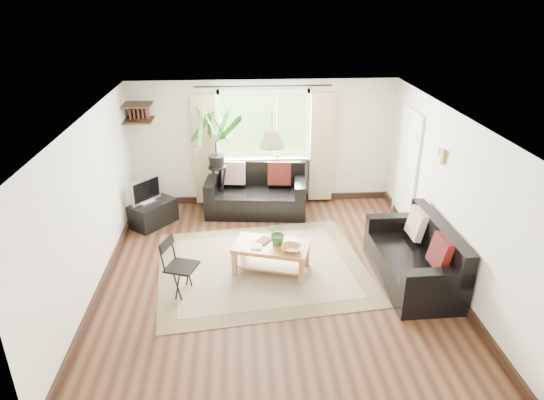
{
  "coord_description": "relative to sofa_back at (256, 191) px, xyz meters",
  "views": [
    {
      "loc": [
        -0.45,
        -6.14,
        3.97
      ],
      "look_at": [
        0.0,
        0.4,
        1.05
      ],
      "focal_mm": 32.0,
      "sensor_mm": 36.0,
      "label": 1
    }
  ],
  "objects": [
    {
      "name": "wall_left",
      "position": [
        -2.32,
        -2.23,
        0.77
      ],
      "size": [
        0.02,
        5.5,
        2.4
      ],
      "primitive_type": "cube",
      "color": "beige",
      "rests_on": "floor"
    },
    {
      "name": "window",
      "position": [
        0.18,
        0.48,
        1.12
      ],
      "size": [
        2.5,
        0.16,
        2.16
      ],
      "primitive_type": null,
      "color": "white",
      "rests_on": "wall_back"
    },
    {
      "name": "table_plant",
      "position": [
        0.26,
        -2.09,
        0.2
      ],
      "size": [
        0.41,
        0.39,
        0.36
      ],
      "primitive_type": "imported",
      "rotation": [
        0.0,
        0.0,
        -0.48
      ],
      "color": "#2D6428",
      "rests_on": "coffee_table"
    },
    {
      "name": "wall_front",
      "position": [
        0.18,
        -4.98,
        0.77
      ],
      "size": [
        5.0,
        0.02,
        2.4
      ],
      "primitive_type": "cube",
      "color": "beige",
      "rests_on": "floor"
    },
    {
      "name": "tv",
      "position": [
        -1.95,
        -0.41,
        0.24
      ],
      "size": [
        0.55,
        0.61,
        0.47
      ],
      "primitive_type": null,
      "rotation": [
        0.0,
        0.0,
        0.88
      ],
      "color": "#A5A5AA",
      "rests_on": "tv_stand"
    },
    {
      "name": "folding_chair",
      "position": [
        -1.12,
        -2.61,
        -0.02
      ],
      "size": [
        0.55,
        0.55,
        0.83
      ],
      "primitive_type": null,
      "rotation": [
        0.0,
        0.0,
        1.24
      ],
      "color": "black",
      "rests_on": "floor"
    },
    {
      "name": "door",
      "position": [
        2.65,
        -0.53,
        0.57
      ],
      "size": [
        0.06,
        0.96,
        2.06
      ],
      "primitive_type": "cube",
      "color": "silver",
      "rests_on": "wall_right"
    },
    {
      "name": "bowl",
      "position": [
        0.43,
        -2.3,
        0.05
      ],
      "size": [
        0.38,
        0.38,
        0.07
      ],
      "primitive_type": "imported",
      "rotation": [
        0.0,
        0.0,
        -0.37
      ],
      "color": "#A27238",
      "rests_on": "coffee_table"
    },
    {
      "name": "sofa_right",
      "position": [
        2.16,
        -2.5,
        -0.01
      ],
      "size": [
        1.84,
        0.96,
        0.86
      ],
      "primitive_type": null,
      "rotation": [
        0.0,
        0.0,
        -1.54
      ],
      "color": "black",
      "rests_on": "floor"
    },
    {
      "name": "sill_plant",
      "position": [
        0.43,
        0.4,
        0.63
      ],
      "size": [
        0.14,
        0.1,
        0.27
      ],
      "primitive_type": "imported",
      "color": "#2D6023",
      "rests_on": "window"
    },
    {
      "name": "sofa_back",
      "position": [
        0.0,
        0.0,
        0.0
      ],
      "size": [
        1.93,
        1.11,
        0.87
      ],
      "primitive_type": null,
      "rotation": [
        0.0,
        0.0,
        -0.1
      ],
      "color": "black",
      "rests_on": "floor"
    },
    {
      "name": "pendant_lamp",
      "position": [
        0.18,
        -1.83,
        1.62
      ],
      "size": [
        0.36,
        0.36,
        0.54
      ],
      "primitive_type": null,
      "color": "beige",
      "rests_on": "ceiling"
    },
    {
      "name": "corner_shelf",
      "position": [
        -2.07,
        0.27,
        1.46
      ],
      "size": [
        0.5,
        0.5,
        0.34
      ],
      "primitive_type": null,
      "color": "black",
      "rests_on": "wall_back"
    },
    {
      "name": "tv_stand",
      "position": [
        -1.86,
        -0.41,
        -0.22
      ],
      "size": [
        0.86,
        0.91,
        0.43
      ],
      "primitive_type": "cube",
      "rotation": [
        0.0,
        0.0,
        0.88
      ],
      "color": "black",
      "rests_on": "floor"
    },
    {
      "name": "floor",
      "position": [
        0.18,
        -2.23,
        -0.43
      ],
      "size": [
        5.5,
        5.5,
        0.0
      ],
      "primitive_type": "plane",
      "color": "#331811",
      "rests_on": "ground"
    },
    {
      "name": "wall_sconce",
      "position": [
        2.61,
        -1.93,
        1.31
      ],
      "size": [
        0.12,
        0.12,
        0.28
      ],
      "primitive_type": null,
      "color": "beige",
      "rests_on": "wall_right"
    },
    {
      "name": "wall_back",
      "position": [
        0.18,
        0.52,
        0.77
      ],
      "size": [
        5.0,
        0.02,
        2.4
      ],
      "primitive_type": "cube",
      "color": "beige",
      "rests_on": "floor"
    },
    {
      "name": "coffee_table",
      "position": [
        0.15,
        -2.11,
        -0.21
      ],
      "size": [
        1.23,
        0.9,
        0.45
      ],
      "primitive_type": null,
      "rotation": [
        0.0,
        0.0,
        -0.3
      ],
      "color": "#985B31",
      "rests_on": "floor"
    },
    {
      "name": "wall_right",
      "position": [
        2.68,
        -2.23,
        0.77
      ],
      "size": [
        0.02,
        5.5,
        2.4
      ],
      "primitive_type": "cube",
      "color": "beige",
      "rests_on": "floor"
    },
    {
      "name": "palm_stand",
      "position": [
        -0.71,
        0.08,
        0.55
      ],
      "size": [
        0.78,
        0.78,
        1.97
      ],
      "primitive_type": null,
      "rotation": [
        0.0,
        0.0,
        0.02
      ],
      "color": "black",
      "rests_on": "floor"
    },
    {
      "name": "rug",
      "position": [
        0.01,
        -2.01,
        -0.42
      ],
      "size": [
        3.4,
        3.01,
        0.02
      ],
      "primitive_type": "cube",
      "rotation": [
        0.0,
        0.0,
        0.12
      ],
      "color": "#BEB293",
      "rests_on": "floor"
    },
    {
      "name": "ceiling",
      "position": [
        0.18,
        -2.23,
        1.97
      ],
      "size": [
        5.5,
        5.5,
        0.0
      ],
      "primitive_type": "plane",
      "rotation": [
        3.14,
        0.0,
        0.0
      ],
      "color": "white",
      "rests_on": "floor"
    },
    {
      "name": "book_b",
      "position": [
        -0.03,
        -1.93,
        0.03
      ],
      "size": [
        0.28,
        0.29,
        0.02
      ],
      "primitive_type": "imported",
      "rotation": [
        0.0,
        0.0,
        -0.62
      ],
      "color": "brown",
      "rests_on": "coffee_table"
    },
    {
      "name": "book_a",
      "position": [
        -0.15,
        -2.13,
        0.03
      ],
      "size": [
        0.19,
        0.24,
        0.02
      ],
      "primitive_type": "imported",
      "rotation": [
        0.0,
        0.0,
        -0.13
      ],
      "color": "white",
      "rests_on": "coffee_table"
    }
  ]
}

